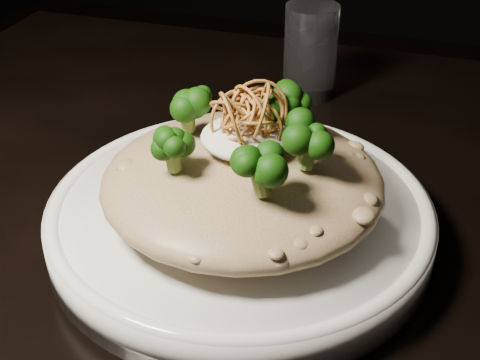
% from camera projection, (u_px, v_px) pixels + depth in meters
% --- Properties ---
extents(table, '(1.10, 0.80, 0.75)m').
position_uv_depth(table, '(333.00, 287.00, 0.63)').
color(table, black).
rests_on(table, ground).
extents(plate, '(0.31, 0.31, 0.03)m').
position_uv_depth(plate, '(240.00, 219.00, 0.55)').
color(plate, white).
rests_on(plate, table).
extents(risotto, '(0.22, 0.22, 0.05)m').
position_uv_depth(risotto, '(243.00, 181.00, 0.53)').
color(risotto, brown).
rests_on(risotto, plate).
extents(broccoli, '(0.14, 0.14, 0.05)m').
position_uv_depth(broccoli, '(242.00, 124.00, 0.50)').
color(broccoli, black).
rests_on(broccoli, risotto).
extents(cheese, '(0.07, 0.07, 0.02)m').
position_uv_depth(cheese, '(246.00, 137.00, 0.52)').
color(cheese, white).
rests_on(cheese, risotto).
extents(shallots, '(0.06, 0.06, 0.04)m').
position_uv_depth(shallots, '(245.00, 106.00, 0.50)').
color(shallots, brown).
rests_on(shallots, cheese).
extents(drinking_glass, '(0.07, 0.07, 0.11)m').
position_uv_depth(drinking_glass, '(310.00, 52.00, 0.76)').
color(drinking_glass, white).
rests_on(drinking_glass, table).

